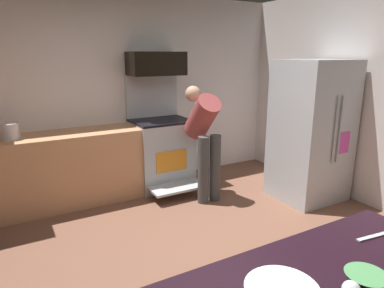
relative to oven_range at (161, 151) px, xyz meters
name	(u,v)px	position (x,y,z in m)	size (l,w,h in m)	color
ground_plane	(200,270)	(-0.53, -1.97, -0.52)	(5.20, 4.80, 0.02)	brown
wall_back	(113,93)	(-0.53, 0.37, 0.79)	(5.20, 0.12, 2.60)	silver
lower_cabinet_run	(52,171)	(-1.43, 0.01, -0.06)	(2.40, 0.60, 0.90)	tan
oven_range	(161,151)	(0.00, 0.00, 0.00)	(0.76, 0.98, 1.54)	#B7BFC5
microwave	(156,64)	(0.00, 0.09, 1.18)	(0.74, 0.38, 0.31)	black
refrigerator	(311,131)	(1.50, -1.28, 0.37)	(0.82, 0.77, 1.76)	silver
person_cook	(204,134)	(0.30, -0.66, 0.34)	(0.31, 0.63, 1.42)	#434343
mixing_bowl_small	(366,280)	(-0.66, -3.51, 0.42)	(0.17, 0.17, 0.06)	#509356
knife_chef	(377,236)	(-0.24, -3.29, 0.39)	(0.26, 0.02, 0.01)	#B7BABF
stock_pot	(7,131)	(-1.85, 0.01, 0.48)	(0.25, 0.25, 0.18)	#C0B9BC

